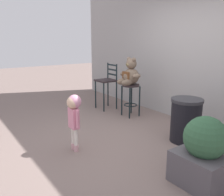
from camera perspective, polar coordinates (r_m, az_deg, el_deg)
The scene contains 8 objects.
ground_plane at distance 4.08m, azimuth 0.87°, elevation -10.57°, with size 24.00×24.00×0.00m, color #78655F.
building_wall at distance 5.18m, azimuth 20.13°, elevation 16.15°, with size 7.82×0.30×3.93m, color #A19F9D.
bar_stool_with_teddy at distance 5.34m, azimuth 4.43°, elevation 1.03°, with size 0.37×0.37×0.71m.
teddy_bear at distance 5.24m, azimuth 4.28°, elevation 5.53°, with size 0.55×0.49×0.58m.
child_walking at distance 3.66m, azimuth -8.95°, elevation -2.96°, with size 0.28×0.22×0.88m.
trash_bin at distance 4.21m, azimuth 16.97°, elevation -4.98°, with size 0.52×0.52×0.73m.
bar_chair_empty at distance 5.87m, azimuth -1.21°, elevation 3.66°, with size 0.43×0.43×1.10m.
planter_with_shrub at distance 3.08m, azimuth 20.83°, elevation -12.15°, with size 0.59×0.59×0.83m.
Camera 1 is at (3.00, -2.19, 1.68)m, focal length 38.83 mm.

